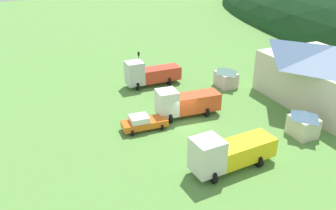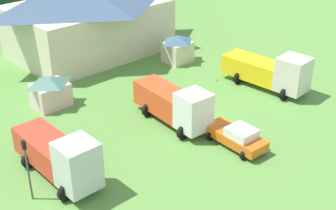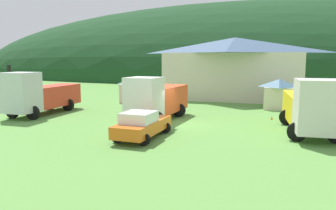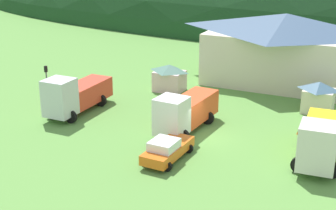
{
  "view_description": "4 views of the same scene",
  "coord_description": "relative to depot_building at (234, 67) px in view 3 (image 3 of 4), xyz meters",
  "views": [
    {
      "loc": [
        29.72,
        -15.73,
        18.43
      ],
      "look_at": [
        -3.04,
        -1.24,
        1.24
      ],
      "focal_mm": 36.92,
      "sensor_mm": 36.0,
      "label": 1
    },
    {
      "loc": [
        -24.16,
        -23.26,
        18.66
      ],
      "look_at": [
        -3.08,
        -0.01,
        2.17
      ],
      "focal_mm": 50.44,
      "sensor_mm": 36.0,
      "label": 2
    },
    {
      "loc": [
        6.38,
        -22.83,
        4.74
      ],
      "look_at": [
        -0.71,
        -0.74,
        1.44
      ],
      "focal_mm": 35.02,
      "sensor_mm": 36.0,
      "label": 3
    },
    {
      "loc": [
        12.68,
        -33.54,
        15.27
      ],
      "look_at": [
        -4.66,
        2.86,
        1.04
      ],
      "focal_mm": 52.74,
      "sensor_mm": 36.0,
      "label": 4
    }
  ],
  "objects": [
    {
      "name": "heavy_rig_white",
      "position": [
        -3.81,
        -17.49,
        -2.02
      ],
      "size": [
        3.34,
        7.53,
        3.46
      ],
      "rotation": [
        0.0,
        0.0,
        -1.64
      ],
      "color": "white",
      "rests_on": "ground"
    },
    {
      "name": "play_shed_cream",
      "position": [
        5.1,
        -8.31,
        -2.29
      ],
      "size": [
        2.82,
        2.49,
        2.83
      ],
      "color": "beige",
      "rests_on": "ground"
    },
    {
      "name": "traffic_light_west",
      "position": [
        -16.69,
        -18.42,
        -1.17
      ],
      "size": [
        0.2,
        0.32,
        4.2
      ],
      "color": "#4C4C51",
      "rests_on": "ground"
    },
    {
      "name": "ground_plane",
      "position": [
        -1.83,
        -17.86,
        -3.75
      ],
      "size": [
        200.0,
        200.0,
        0.0
      ],
      "primitive_type": "plane",
      "color": "#5B9342"
    },
    {
      "name": "service_pickup_orange",
      "position": [
        -2.79,
        -22.91,
        -2.92
      ],
      "size": [
        2.47,
        4.92,
        1.66
      ],
      "rotation": [
        0.0,
        0.0,
        -1.61
      ],
      "color": "orange",
      "rests_on": "ground"
    },
    {
      "name": "tow_truck_silver",
      "position": [
        -14.19,
        -17.84,
        -2.0
      ],
      "size": [
        3.1,
        7.69,
        3.68
      ],
      "rotation": [
        0.0,
        0.0,
        -1.57
      ],
      "color": "silver",
      "rests_on": "ground"
    },
    {
      "name": "flatbed_truck_yellow",
      "position": [
        6.87,
        -18.58,
        -2.02
      ],
      "size": [
        3.56,
        8.25,
        3.59
      ],
      "rotation": [
        0.0,
        0.0,
        -1.5
      ],
      "color": "silver",
      "rests_on": "ground"
    },
    {
      "name": "forested_hill_backdrop",
      "position": [
        -1.83,
        44.11,
        -3.75
      ],
      "size": [
        158.78,
        60.0,
        36.56
      ],
      "primitive_type": "ellipsoid",
      "color": "#193D1E",
      "rests_on": "ground"
    },
    {
      "name": "play_shed_pink",
      "position": [
        -9.51,
        -8.3,
        -2.34
      ],
      "size": [
        3.08,
        2.51,
        2.72
      ],
      "color": "beige",
      "rests_on": "ground"
    },
    {
      "name": "traffic_cone_near_pickup",
      "position": [
        4.58,
        -14.23,
        -3.75
      ],
      "size": [
        0.36,
        0.36,
        0.52
      ],
      "primitive_type": "cone",
      "color": "orange",
      "rests_on": "ground"
    },
    {
      "name": "depot_building",
      "position": [
        0.0,
        0.0,
        0.0
      ],
      "size": [
        16.39,
        11.31,
        7.27
      ],
      "color": "beige",
      "rests_on": "ground"
    }
  ]
}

